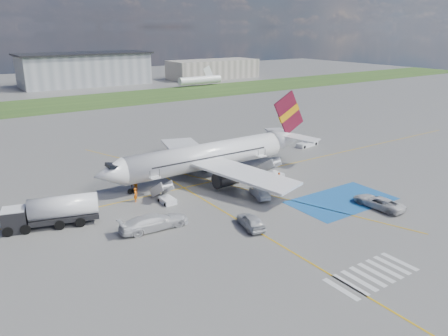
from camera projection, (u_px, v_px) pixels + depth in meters
The scene contains 22 objects.
ground at pixel (264, 207), 55.63m from camera, with size 400.00×400.00×0.00m, color #60605E.
grass_strip at pixel (62, 104), 130.35m from camera, with size 400.00×30.00×0.01m, color #2D4C1E.
taxiway_line_main at pixel (213, 181), 65.07m from camera, with size 120.00×0.20×0.01m, color gold.
taxiway_line_cross at pixel (288, 250), 45.09m from camera, with size 0.20×60.00×0.01m, color gold.
taxiway_line_diag at pixel (213, 181), 65.07m from camera, with size 0.20×60.00×0.01m, color gold.
staging_box at pixel (342, 200), 57.83m from camera, with size 14.00×8.00×0.01m, color #1A579F.
crosswalk at pixel (372, 275), 40.51m from camera, with size 9.00×4.00×0.01m.
terminal_centre at pixel (85, 70), 170.67m from camera, with size 48.00×18.00×12.00m, color gray.
terminal_east at pixel (213, 69), 195.22m from camera, with size 40.00×16.00×8.00m, color gray.
airliner at pixel (214, 155), 66.40m from camera, with size 36.81×32.95×11.92m.
airstairs_fwd at pixel (166, 197), 57.20m from camera, with size 1.90×5.20×3.60m.
airstairs_aft at pixel (274, 172), 67.10m from camera, with size 1.90×5.20×3.60m.
fuel_tanker at pixel (52, 214), 50.01m from camera, with size 10.64×5.36×3.52m.
gpu_cart at pixel (85, 204), 54.82m from camera, with size 2.00×1.43×1.55m.
belt_loader at pixel (307, 144), 84.13m from camera, with size 5.36×2.57×1.56m.
car_silver_a at pixel (251, 221), 49.80m from camera, with size 1.95×4.84×1.65m, color #B2B5BA.
car_silver_b at pixel (260, 193), 58.65m from camera, with size 1.51×4.33×1.43m, color #B6B8BD.
van_white_a at pixel (379, 200), 55.32m from camera, with size 2.37×5.13×1.93m, color silver.
van_white_b at pixel (154, 219), 49.35m from camera, with size 2.46×6.04×2.37m, color silver.
crew_fwd at pixel (136, 195), 57.22m from camera, with size 0.70×0.46×1.91m, color orange.
crew_nose at pixel (136, 184), 61.09m from camera, with size 0.94×0.73×1.93m, color orange.
crew_aft at pixel (279, 179), 63.15m from camera, with size 1.15×0.48×1.95m, color #FE640D.
Camera 1 is at (-33.13, -39.60, 21.92)m, focal length 35.00 mm.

